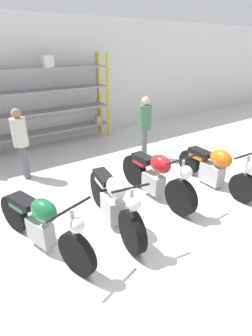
{
  "coord_description": "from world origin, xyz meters",
  "views": [
    {
      "loc": [
        -2.54,
        -3.23,
        2.75
      ],
      "look_at": [
        0.0,
        0.4,
        0.7
      ],
      "focal_mm": 28.0,
      "sensor_mm": 36.0,
      "label": 1
    }
  ],
  "objects_px": {
    "shelving_rack": "(34,102)",
    "motorcycle_white": "(114,201)",
    "person_browsing": "(20,139)",
    "motorcycle_green": "(42,224)",
    "motorcycle_red": "(156,177)",
    "motorcycle_orange": "(215,168)",
    "person_near_rack": "(145,123)"
  },
  "relations": [
    {
      "from": "person_browsing",
      "to": "motorcycle_green",
      "type": "bearing_deg",
      "value": 83.27
    },
    {
      "from": "motorcycle_white",
      "to": "person_near_rack",
      "type": "bearing_deg",
      "value": 141.74
    },
    {
      "from": "motorcycle_red",
      "to": "person_near_rack",
      "type": "height_order",
      "value": "person_near_rack"
    },
    {
      "from": "motorcycle_green",
      "to": "motorcycle_orange",
      "type": "relative_size",
      "value": 1.0
    },
    {
      "from": "motorcycle_white",
      "to": "person_browsing",
      "type": "height_order",
      "value": "person_browsing"
    },
    {
      "from": "shelving_rack",
      "to": "person_near_rack",
      "type": "bearing_deg",
      "value": -48.86
    },
    {
      "from": "motorcycle_red",
      "to": "motorcycle_green",
      "type": "bearing_deg",
      "value": -85.95
    },
    {
      "from": "motorcycle_green",
      "to": "person_browsing",
      "type": "height_order",
      "value": "person_browsing"
    },
    {
      "from": "motorcycle_green",
      "to": "motorcycle_red",
      "type": "bearing_deg",
      "value": 77.3
    },
    {
      "from": "motorcycle_orange",
      "to": "person_near_rack",
      "type": "relative_size",
      "value": 1.26
    },
    {
      "from": "shelving_rack",
      "to": "motorcycle_white",
      "type": "height_order",
      "value": "shelving_rack"
    },
    {
      "from": "motorcycle_green",
      "to": "motorcycle_orange",
      "type": "height_order",
      "value": "motorcycle_green"
    },
    {
      "from": "motorcycle_white",
      "to": "person_browsing",
      "type": "bearing_deg",
      "value": -155.26
    },
    {
      "from": "motorcycle_green",
      "to": "person_browsing",
      "type": "xyz_separation_m",
      "value": [
        0.47,
        2.58,
        0.47
      ]
    },
    {
      "from": "motorcycle_red",
      "to": "person_browsing",
      "type": "relative_size",
      "value": 1.28
    },
    {
      "from": "motorcycle_green",
      "to": "motorcycle_red",
      "type": "distance_m",
      "value": 2.31
    },
    {
      "from": "motorcycle_white",
      "to": "motorcycle_red",
      "type": "xyz_separation_m",
      "value": [
        1.14,
        0.24,
        0.03
      ]
    },
    {
      "from": "motorcycle_orange",
      "to": "person_near_rack",
      "type": "bearing_deg",
      "value": -171.09
    },
    {
      "from": "person_near_rack",
      "to": "shelving_rack",
      "type": "bearing_deg",
      "value": -4.46
    },
    {
      "from": "motorcycle_red",
      "to": "person_near_rack",
      "type": "bearing_deg",
      "value": 147.36
    },
    {
      "from": "motorcycle_red",
      "to": "person_browsing",
      "type": "distance_m",
      "value": 3.07
    },
    {
      "from": "person_near_rack",
      "to": "motorcycle_red",
      "type": "bearing_deg",
      "value": 101.92
    },
    {
      "from": "motorcycle_green",
      "to": "person_browsing",
      "type": "distance_m",
      "value": 2.67
    },
    {
      "from": "shelving_rack",
      "to": "motorcycle_white",
      "type": "bearing_deg",
      "value": -92.67
    },
    {
      "from": "motorcycle_white",
      "to": "person_browsing",
      "type": "distance_m",
      "value": 2.79
    },
    {
      "from": "shelving_rack",
      "to": "motorcycle_green",
      "type": "relative_size",
      "value": 2.26
    },
    {
      "from": "shelving_rack",
      "to": "person_near_rack",
      "type": "xyz_separation_m",
      "value": [
        2.08,
        -2.39,
        -0.39
      ]
    },
    {
      "from": "motorcycle_red",
      "to": "motorcycle_orange",
      "type": "relative_size",
      "value": 1.0
    },
    {
      "from": "motorcycle_red",
      "to": "person_browsing",
      "type": "xyz_separation_m",
      "value": [
        -1.84,
        2.41,
        0.46
      ]
    },
    {
      "from": "motorcycle_orange",
      "to": "person_near_rack",
      "type": "height_order",
      "value": "person_near_rack"
    },
    {
      "from": "motorcycle_green",
      "to": "person_near_rack",
      "type": "height_order",
      "value": "person_near_rack"
    },
    {
      "from": "shelving_rack",
      "to": "person_browsing",
      "type": "bearing_deg",
      "value": -117.05
    }
  ]
}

